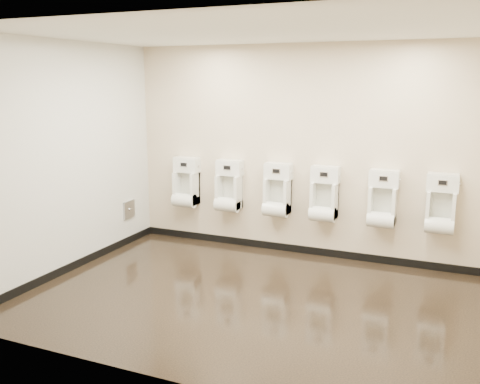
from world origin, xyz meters
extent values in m
cube|color=black|center=(0.00, 0.00, 0.00)|extent=(5.00, 3.50, 0.00)
cube|color=silver|center=(0.00, 0.00, 2.80)|extent=(5.00, 3.50, 0.00)
cube|color=beige|center=(0.00, 1.75, 1.40)|extent=(5.00, 0.02, 2.80)
cube|color=beige|center=(0.00, -1.75, 1.40)|extent=(5.00, 0.02, 2.80)
cube|color=beige|center=(-2.50, 0.00, 1.40)|extent=(0.02, 3.50, 2.80)
cube|color=silver|center=(-2.50, 0.00, 1.40)|extent=(0.01, 3.50, 2.80)
cube|color=black|center=(0.00, 1.74, 0.05)|extent=(5.00, 0.02, 0.10)
cube|color=black|center=(-2.49, 0.00, 0.05)|extent=(0.02, 3.50, 0.10)
cube|color=#9E9EA3|center=(-2.48, 1.20, 0.50)|extent=(0.03, 0.25, 0.25)
cylinder|color=silver|center=(-2.46, 1.20, 0.50)|extent=(0.02, 0.04, 0.04)
cube|color=silver|center=(-1.77, 1.63, 0.79)|extent=(0.33, 0.24, 0.47)
cube|color=silver|center=(-1.77, 1.71, 0.83)|extent=(0.25, 0.01, 0.35)
cylinder|color=silver|center=(-1.77, 1.57, 0.62)|extent=(0.33, 0.20, 0.20)
cube|color=silver|center=(-1.77, 1.66, 1.12)|extent=(0.37, 0.17, 0.20)
cube|color=black|center=(-1.77, 1.57, 1.14)|extent=(0.09, 0.01, 0.05)
cube|color=silver|center=(-1.77, 1.57, 1.14)|extent=(0.11, 0.01, 0.07)
cylinder|color=silver|center=(-1.58, 1.66, 1.12)|extent=(0.01, 0.03, 0.03)
cube|color=silver|center=(-1.09, 1.63, 0.79)|extent=(0.33, 0.24, 0.47)
cube|color=silver|center=(-1.09, 1.71, 0.83)|extent=(0.25, 0.01, 0.35)
cylinder|color=silver|center=(-1.09, 1.57, 0.62)|extent=(0.33, 0.20, 0.20)
cube|color=silver|center=(-1.09, 1.66, 1.12)|extent=(0.37, 0.17, 0.20)
cube|color=black|center=(-1.09, 1.57, 1.14)|extent=(0.09, 0.01, 0.05)
cube|color=silver|center=(-1.09, 1.57, 1.14)|extent=(0.11, 0.01, 0.07)
cylinder|color=silver|center=(-0.90, 1.66, 1.12)|extent=(0.01, 0.03, 0.03)
cube|color=silver|center=(-0.37, 1.63, 0.79)|extent=(0.33, 0.24, 0.47)
cube|color=silver|center=(-0.37, 1.71, 0.83)|extent=(0.25, 0.01, 0.35)
cylinder|color=silver|center=(-0.37, 1.57, 0.62)|extent=(0.33, 0.20, 0.20)
cube|color=silver|center=(-0.37, 1.66, 1.12)|extent=(0.37, 0.17, 0.20)
cube|color=black|center=(-0.37, 1.57, 1.14)|extent=(0.09, 0.01, 0.05)
cube|color=silver|center=(-0.37, 1.57, 1.14)|extent=(0.11, 0.01, 0.07)
cylinder|color=silver|center=(-0.18, 1.66, 1.12)|extent=(0.01, 0.03, 0.03)
cube|color=silver|center=(0.27, 1.63, 0.79)|extent=(0.33, 0.24, 0.47)
cube|color=silver|center=(0.27, 1.71, 0.83)|extent=(0.25, 0.01, 0.35)
cylinder|color=silver|center=(0.27, 1.57, 0.62)|extent=(0.33, 0.20, 0.20)
cube|color=silver|center=(0.27, 1.66, 1.12)|extent=(0.37, 0.17, 0.20)
cube|color=black|center=(0.27, 1.57, 1.14)|extent=(0.09, 0.01, 0.05)
cube|color=silver|center=(0.27, 1.57, 1.14)|extent=(0.11, 0.01, 0.07)
cylinder|color=silver|center=(0.46, 1.66, 1.12)|extent=(0.01, 0.03, 0.03)
cube|color=silver|center=(1.02, 1.63, 0.79)|extent=(0.33, 0.24, 0.47)
cube|color=silver|center=(1.02, 1.71, 0.83)|extent=(0.25, 0.01, 0.35)
cylinder|color=silver|center=(1.02, 1.57, 0.62)|extent=(0.33, 0.20, 0.20)
cube|color=silver|center=(1.02, 1.66, 1.12)|extent=(0.37, 0.17, 0.20)
cube|color=black|center=(1.02, 1.57, 1.14)|extent=(0.09, 0.01, 0.05)
cube|color=silver|center=(1.02, 1.57, 1.14)|extent=(0.11, 0.01, 0.07)
cylinder|color=silver|center=(1.21, 1.66, 1.12)|extent=(0.01, 0.03, 0.03)
cube|color=silver|center=(1.71, 1.63, 0.79)|extent=(0.33, 0.24, 0.47)
cube|color=silver|center=(1.71, 1.71, 0.83)|extent=(0.25, 0.01, 0.35)
cylinder|color=silver|center=(1.71, 1.57, 0.62)|extent=(0.33, 0.20, 0.20)
cube|color=silver|center=(1.71, 1.66, 1.12)|extent=(0.37, 0.17, 0.20)
cube|color=black|center=(1.71, 1.57, 1.14)|extent=(0.09, 0.01, 0.05)
cube|color=silver|center=(1.71, 1.57, 1.14)|extent=(0.11, 0.01, 0.07)
cylinder|color=silver|center=(1.90, 1.66, 1.12)|extent=(0.01, 0.03, 0.03)
camera|label=1|loc=(1.95, -5.05, 2.33)|focal=40.00mm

